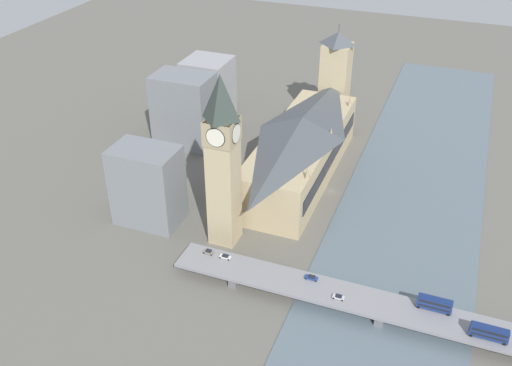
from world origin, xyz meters
The scene contains 15 objects.
ground_plane centered at (0.00, 0.00, 0.00)m, with size 600.00×600.00×0.00m, color #605E56.
river_water centered at (-35.83, 0.00, 0.15)m, with size 59.67×360.00×0.30m, color slate.
parliament_hall centered at (17.49, -8.00, 15.26)m, with size 29.43×96.96×30.74m.
clock_tower centered at (31.04, 49.72, 37.50)m, with size 11.67×11.67×70.44m.
victoria_tower centered at (17.54, -67.73, 26.14)m, with size 14.49×14.49×56.28m.
road_bridge centered at (-35.83, 69.87, 4.16)m, with size 151.34×13.82×5.12m.
double_decker_bus_lead centered at (-69.34, 73.08, 7.82)m, with size 11.78×2.49×4.89m.
double_decker_bus_mid centered at (-52.00, 66.25, 7.87)m, with size 11.43×2.57×4.99m.
car_northbound_lead centered at (-9.71, 66.34, 5.83)m, with size 4.56×1.85×1.40m.
car_northbound_mid centered at (-21.11, 72.48, 5.81)m, with size 4.03×1.77×1.36m.
car_northbound_tail centered at (30.60, 66.41, 5.86)m, with size 3.96×1.87×1.48m.
car_southbound_lead centered at (23.58, 66.74, 5.83)m, with size 4.42×1.79×1.39m.
city_block_west centered at (83.32, -18.23, 18.83)m, with size 29.40×19.98×37.67m.
city_block_center centered at (83.41, -47.40, 17.91)m, with size 23.81×23.69×35.82m.
city_block_east centered at (65.90, 48.72, 16.94)m, with size 26.83×18.15×33.87m.
Camera 1 is at (-46.43, 216.60, 142.16)m, focal length 40.00 mm.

